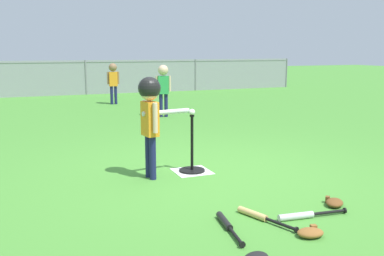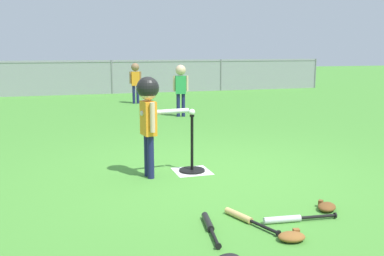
% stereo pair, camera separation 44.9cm
% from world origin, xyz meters
% --- Properties ---
extents(ground_plane, '(60.00, 60.00, 0.00)m').
position_xyz_m(ground_plane, '(0.00, 0.00, 0.00)').
color(ground_plane, '#478C33').
extents(home_plate, '(0.44, 0.44, 0.01)m').
position_xyz_m(home_plate, '(-0.20, 0.19, 0.00)').
color(home_plate, white).
rests_on(home_plate, ground_plane).
extents(batting_tee, '(0.32, 0.32, 0.71)m').
position_xyz_m(batting_tee, '(-0.20, 0.19, 0.12)').
color(batting_tee, black).
rests_on(batting_tee, ground_plane).
extents(baseball_on_tee, '(0.07, 0.07, 0.07)m').
position_xyz_m(baseball_on_tee, '(-0.20, 0.19, 0.75)').
color(baseball_on_tee, white).
rests_on(baseball_on_tee, batting_tee).
extents(batter_child, '(0.64, 0.34, 1.19)m').
position_xyz_m(batter_child, '(-0.75, 0.12, 0.85)').
color(batter_child, '#191E4C').
rests_on(batter_child, ground_plane).
extents(fielder_deep_left, '(0.34, 0.23, 1.16)m').
position_xyz_m(fielder_deep_left, '(0.87, 4.56, 0.75)').
color(fielder_deep_left, '#191E4C').
rests_on(fielder_deep_left, ground_plane).
extents(fielder_deep_right, '(0.34, 0.22, 1.13)m').
position_xyz_m(fielder_deep_right, '(0.31, 7.25, 0.73)').
color(fielder_deep_right, '#191E4C').
rests_on(fielder_deep_right, ground_plane).
extents(spare_bat_silver, '(0.68, 0.13, 0.06)m').
position_xyz_m(spare_bat_silver, '(0.15, -1.59, 0.03)').
color(spare_bat_silver, silver).
rests_on(spare_bat_silver, ground_plane).
extents(spare_bat_wood, '(0.26, 0.62, 0.06)m').
position_xyz_m(spare_bat_wood, '(-0.23, -1.45, 0.03)').
color(spare_bat_wood, '#DBB266').
rests_on(spare_bat_wood, ground_plane).
extents(spare_bat_black, '(0.16, 0.63, 0.06)m').
position_xyz_m(spare_bat_black, '(-0.57, -1.51, 0.03)').
color(spare_bat_black, black).
rests_on(spare_bat_black, ground_plane).
extents(glove_by_plate, '(0.24, 0.19, 0.07)m').
position_xyz_m(glove_by_plate, '(-0.03, -1.93, 0.04)').
color(glove_by_plate, brown).
rests_on(glove_by_plate, ground_plane).
extents(glove_near_bats, '(0.27, 0.27, 0.07)m').
position_xyz_m(glove_near_bats, '(0.62, -1.44, 0.04)').
color(glove_near_bats, brown).
rests_on(glove_near_bats, ground_plane).
extents(outfield_fence, '(16.06, 0.06, 1.15)m').
position_xyz_m(outfield_fence, '(0.00, 10.22, 0.62)').
color(outfield_fence, slate).
rests_on(outfield_fence, ground_plane).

